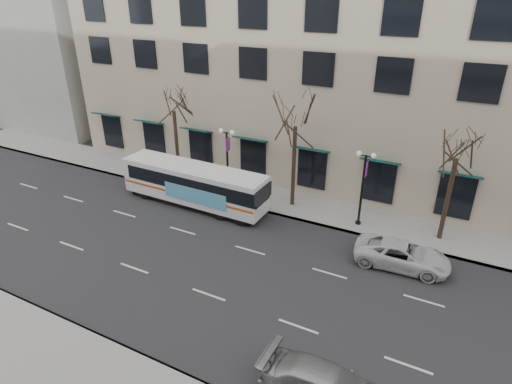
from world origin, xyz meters
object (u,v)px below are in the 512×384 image
Objects in this scene: city_bus at (195,184)px; white_pickup at (402,255)px; tree_far_right at (460,143)px; lamp_post_right at (363,186)px; tree_far_left at (173,99)px; tree_far_mid at (296,113)px; lamp_post_left at (227,159)px.

white_pickup is at bearing -2.44° from city_bus.
tree_far_right is 1.55× the size of lamp_post_right.
city_bus is (3.70, -3.01, -5.05)m from tree_far_left.
tree_far_mid is 1.63× the size of white_pickup.
tree_far_right is 7.10m from white_pickup.
lamp_post_left is 1.00× the size of lamp_post_right.
tree_far_left is at bearing 173.17° from lamp_post_left.
tree_far_mid reaches higher than city_bus.
white_pickup is (8.36, -3.92, -6.18)m from tree_far_mid.
lamp_post_right is at bearing -2.29° from tree_far_left.
tree_far_right reaches higher than lamp_post_left.
lamp_post_left is at bearing -177.71° from tree_far_right.
tree_far_left is 1.60× the size of lamp_post_left.
tree_far_mid is (10.00, 0.00, 0.21)m from tree_far_left.
white_pickup is at bearing -112.76° from tree_far_right.
white_pickup is (18.36, -3.92, -5.97)m from tree_far_left.
city_bus is 2.12× the size of white_pickup.
tree_far_mid is at bearing 180.00° from tree_far_right.
tree_far_right is (10.00, -0.00, -0.48)m from tree_far_mid.
tree_far_left reaches higher than lamp_post_right.
tree_far_right is at bearing -0.00° from tree_far_mid.
city_bus is (-6.30, -3.01, -5.26)m from tree_far_mid.
lamp_post_left reaches higher than white_pickup.
tree_far_mid is 1.64× the size of lamp_post_right.
lamp_post_left is 0.47× the size of city_bus.
tree_far_right is at bearing -26.50° from white_pickup.
tree_far_right reaches higher than lamp_post_right.
tree_far_mid reaches higher than lamp_post_left.
lamp_post_right is 5.21m from white_pickup.
tree_far_right is 15.40m from lamp_post_left.
lamp_post_right is (10.00, 0.00, 0.00)m from lamp_post_left.
lamp_post_right is at bearing 41.51° from white_pickup.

